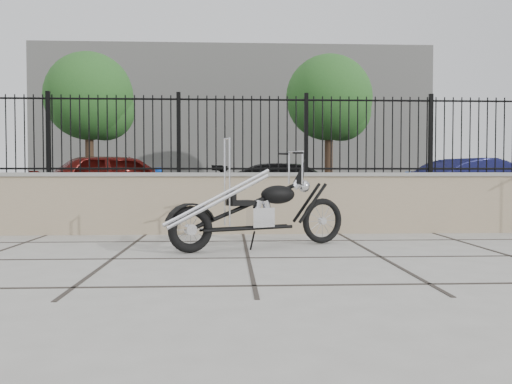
{
  "coord_description": "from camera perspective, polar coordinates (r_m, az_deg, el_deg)",
  "views": [
    {
      "loc": [
        -0.2,
        -6.01,
        0.95
      ],
      "look_at": [
        0.14,
        1.08,
        0.7
      ],
      "focal_mm": 38.0,
      "sensor_mm": 36.0,
      "label": 1
    }
  ],
  "objects": [
    {
      "name": "ground_plane",
      "position": [
        6.09,
        -0.83,
        -6.97
      ],
      "size": [
        90.0,
        90.0,
        0.0
      ],
      "primitive_type": "plane",
      "color": "#99968E",
      "rests_on": "ground"
    },
    {
      "name": "parking_lot",
      "position": [
        18.54,
        -2.13,
        -0.94
      ],
      "size": [
        30.0,
        30.0,
        0.0
      ],
      "primitive_type": "plane",
      "color": "black",
      "rests_on": "ground"
    },
    {
      "name": "retaining_wall",
      "position": [
        8.53,
        -1.4,
        -1.16
      ],
      "size": [
        14.0,
        0.36,
        0.96
      ],
      "primitive_type": "cube",
      "color": "gray",
      "rests_on": "ground_plane"
    },
    {
      "name": "iron_fence",
      "position": [
        8.53,
        -1.4,
        6.1
      ],
      "size": [
        14.0,
        0.08,
        1.2
      ],
      "primitive_type": "cube",
      "color": "black",
      "rests_on": "retaining_wall"
    },
    {
      "name": "background_building",
      "position": [
        32.65,
        -2.42,
        7.36
      ],
      "size": [
        22.0,
        6.0,
        8.0
      ],
      "primitive_type": "cube",
      "color": "beige",
      "rests_on": "ground_plane"
    },
    {
      "name": "chopper_motorcycle",
      "position": [
        6.81,
        0.12,
        -0.09
      ],
      "size": [
        2.3,
        1.33,
        1.4
      ],
      "primitive_type": null,
      "rotation": [
        0.0,
        0.0,
        0.42
      ],
      "color": "black",
      "rests_on": "ground_plane"
    },
    {
      "name": "car_red",
      "position": [
        13.44,
        -13.98,
        0.99
      ],
      "size": [
        4.59,
        3.16,
        1.45
      ],
      "primitive_type": "imported",
      "rotation": [
        0.0,
        0.0,
        1.95
      ],
      "color": "#440C09",
      "rests_on": "parking_lot"
    },
    {
      "name": "car_black",
      "position": [
        13.61,
        4.23,
        0.51
      ],
      "size": [
        4.24,
        2.0,
        1.2
      ],
      "primitive_type": "imported",
      "rotation": [
        0.0,
        0.0,
        1.49
      ],
      "color": "black",
      "rests_on": "parking_lot"
    },
    {
      "name": "car_blue",
      "position": [
        15.25,
        22.59,
        0.77
      ],
      "size": [
        4.26,
        2.53,
        1.33
      ],
      "primitive_type": "imported",
      "rotation": [
        0.0,
        0.0,
        1.87
      ],
      "color": "#10113B",
      "rests_on": "parking_lot"
    },
    {
      "name": "bollard_a",
      "position": [
        10.57,
        -10.22,
        -0.31
      ],
      "size": [
        0.16,
        0.16,
        1.06
      ],
      "primitive_type": "cylinder",
      "rotation": [
        0.0,
        0.0,
        -0.36
      ],
      "color": "#0C29B9",
      "rests_on": "ground_plane"
    },
    {
      "name": "bollard_b",
      "position": [
        11.48,
        15.69,
        -0.37
      ],
      "size": [
        0.15,
        0.15,
        0.98
      ],
      "primitive_type": "cylinder",
      "rotation": [
        0.0,
        0.0,
        0.35
      ],
      "color": "#0B29AB",
      "rests_on": "ground_plane"
    },
    {
      "name": "tree_left",
      "position": [
        23.79,
        -17.19,
        10.0
      ],
      "size": [
        3.64,
        3.64,
        6.14
      ],
      "rotation": [
        0.0,
        0.0,
        -0.37
      ],
      "color": "#382619",
      "rests_on": "ground_plane"
    },
    {
      "name": "tree_right",
      "position": [
        23.65,
        7.69,
        10.21
      ],
      "size": [
        3.67,
        3.67,
        6.19
      ],
      "rotation": [
        0.0,
        0.0,
        0.06
      ],
      "color": "#382619",
      "rests_on": "ground_plane"
    }
  ]
}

